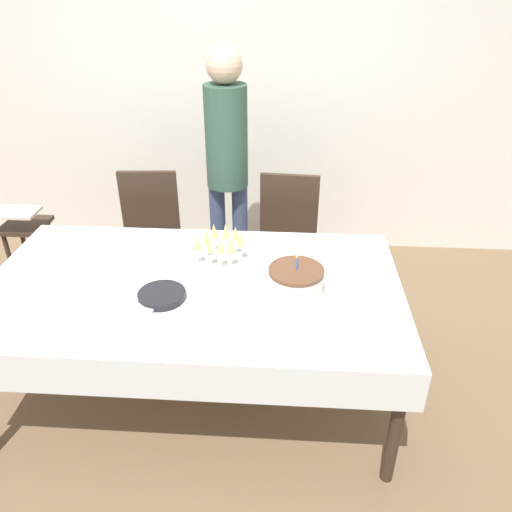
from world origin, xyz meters
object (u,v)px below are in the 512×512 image
person_standing (227,155)px  high_chair (26,235)px  birthday_cake (296,281)px  champagne_tray (220,246)px  dining_chair_far_left (150,235)px  plate_stack_main (162,295)px  dining_chair_far_right (287,240)px

person_standing → high_chair: 1.56m
person_standing → high_chair: size_ratio=2.45×
birthday_cake → champagne_tray: (-0.41, 0.29, 0.03)m
dining_chair_far_left → plate_stack_main: (0.35, -1.06, 0.24)m
dining_chair_far_left → plate_stack_main: size_ratio=4.08×
dining_chair_far_right → person_standing: size_ratio=0.55×
dining_chair_far_right → person_standing: bearing=158.0°
birthday_cake → person_standing: size_ratio=0.16×
birthday_cake → person_standing: bearing=112.2°
high_chair → plate_stack_main: bearing=-40.5°
dining_chair_far_right → high_chair: (-1.86, 0.01, -0.04)m
dining_chair_far_left → plate_stack_main: bearing=-71.5°
dining_chair_far_left → high_chair: bearing=179.3°
birthday_cake → dining_chair_far_left: bearing=136.0°
dining_chair_far_right → birthday_cake: (0.05, -0.97, 0.29)m
dining_chair_far_right → plate_stack_main: 1.24m
dining_chair_far_right → high_chair: 1.86m
champagne_tray → plate_stack_main: 0.46m
high_chair → champagne_tray: bearing=-24.8°
champagne_tray → plate_stack_main: champagne_tray is taller
dining_chair_far_left → dining_chair_far_right: 0.96m
champagne_tray → high_chair: size_ratio=0.45×
dining_chair_far_right → plate_stack_main: dining_chair_far_right is taller
champagne_tray → high_chair: (-1.50, 0.69, -0.35)m
dining_chair_far_right → champagne_tray: (-0.36, -0.68, 0.31)m
birthday_cake → champagne_tray: birthday_cake is taller
birthday_cake → person_standing: (-0.47, 1.14, 0.25)m
birthday_cake → high_chair: size_ratio=0.38×
dining_chair_far_right → champagne_tray: size_ratio=2.97×
dining_chair_far_left → high_chair: dining_chair_far_left is taller
dining_chair_far_right → high_chair: bearing=179.6°
dining_chair_far_left → birthday_cake: (1.00, -0.97, 0.29)m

